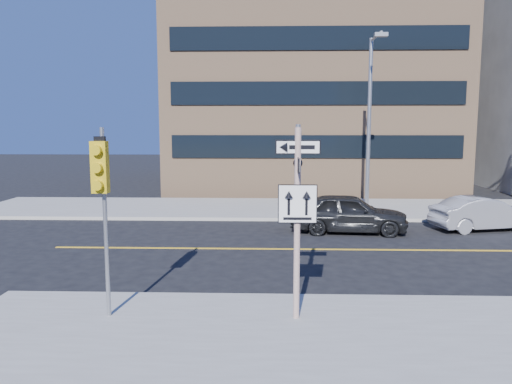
{
  "coord_description": "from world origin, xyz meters",
  "views": [
    {
      "loc": [
        -0.53,
        -12.63,
        4.18
      ],
      "look_at": [
        -1.06,
        4.0,
        1.96
      ],
      "focal_mm": 35.0,
      "sensor_mm": 36.0,
      "label": 1
    }
  ],
  "objects_px": {
    "parked_car_a": "(349,213)",
    "streetlight_a": "(370,113)",
    "parked_car_b": "(483,214)",
    "sign_pole": "(297,211)",
    "traffic_signal": "(101,183)"
  },
  "relations": [
    {
      "from": "streetlight_a",
      "to": "parked_car_b",
      "type": "bearing_deg",
      "value": -40.19
    },
    {
      "from": "parked_car_a",
      "to": "parked_car_b",
      "type": "height_order",
      "value": "parked_car_a"
    },
    {
      "from": "sign_pole",
      "to": "streetlight_a",
      "type": "bearing_deg",
      "value": 73.23
    },
    {
      "from": "traffic_signal",
      "to": "parked_car_b",
      "type": "xyz_separation_m",
      "value": [
        11.98,
        10.06,
        -2.35
      ]
    },
    {
      "from": "parked_car_b",
      "to": "streetlight_a",
      "type": "height_order",
      "value": "streetlight_a"
    },
    {
      "from": "sign_pole",
      "to": "streetlight_a",
      "type": "height_order",
      "value": "streetlight_a"
    },
    {
      "from": "sign_pole",
      "to": "parked_car_b",
      "type": "distance_m",
      "value": 12.84
    },
    {
      "from": "sign_pole",
      "to": "streetlight_a",
      "type": "distance_m",
      "value": 14.05
    },
    {
      "from": "sign_pole",
      "to": "traffic_signal",
      "type": "relative_size",
      "value": 1.02
    },
    {
      "from": "parked_car_b",
      "to": "parked_car_a",
      "type": "bearing_deg",
      "value": 82.86
    },
    {
      "from": "traffic_signal",
      "to": "streetlight_a",
      "type": "xyz_separation_m",
      "value": [
        8.0,
        13.42,
        1.73
      ]
    },
    {
      "from": "parked_car_a",
      "to": "streetlight_a",
      "type": "xyz_separation_m",
      "value": [
        1.49,
        3.96,
        3.98
      ]
    },
    {
      "from": "traffic_signal",
      "to": "parked_car_a",
      "type": "distance_m",
      "value": 11.7
    },
    {
      "from": "traffic_signal",
      "to": "sign_pole",
      "type": "bearing_deg",
      "value": 2.11
    },
    {
      "from": "parked_car_a",
      "to": "streetlight_a",
      "type": "bearing_deg",
      "value": -16.04
    }
  ]
}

